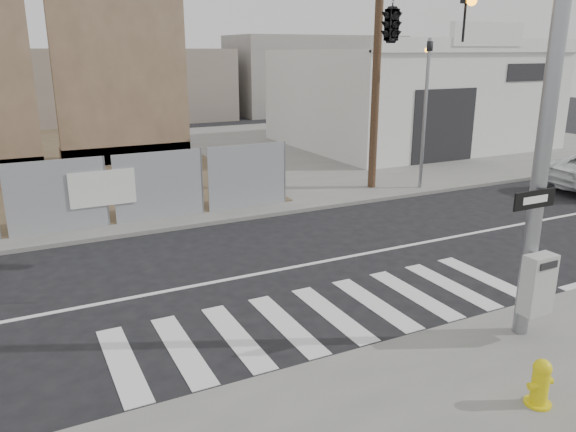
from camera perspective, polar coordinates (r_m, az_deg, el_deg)
name	(u,v)px	position (r m, az deg, el deg)	size (l,w,h in m)	color
ground	(276,271)	(13.11, -1.18, -5.56)	(100.00, 100.00, 0.00)	black
sidewalk_far	(141,163)	(25.97, -14.73, 5.19)	(50.00, 20.00, 0.12)	slate
signal_pole	(434,58)	(11.80, 14.66, 15.29)	(0.96, 5.87, 7.00)	gray
far_signal_pole	(426,93)	(20.48, 13.87, 12.02)	(0.16, 0.20, 5.60)	gray
concrete_wall_right	(123,88)	(25.54, -16.44, 12.40)	(5.50, 1.30, 8.00)	brown
auto_shop	(409,97)	(30.79, 12.23, 11.72)	(12.00, 10.20, 5.95)	silver
utility_pole_right	(378,41)	(20.22, 9.10, 17.12)	(1.60, 0.28, 10.00)	brown
fire_hydrant	(540,382)	(8.91, 24.26, -15.16)	(0.47, 0.47, 0.71)	yellow
traffic_cone_d	(132,207)	(17.28, -15.57, 0.90)	(0.37, 0.37, 0.68)	#FF5B0D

